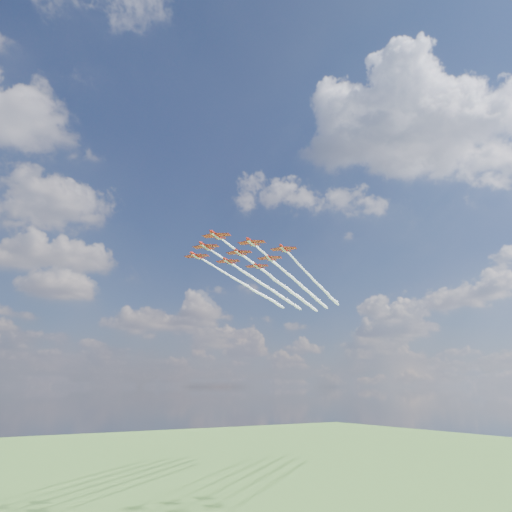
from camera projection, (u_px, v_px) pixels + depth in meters
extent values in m
cylinder|color=#B21709|center=(216.00, 235.00, 144.85)|extent=(5.96, 5.34, 0.97)
cone|color=#B21709|center=(210.00, 231.00, 140.79)|extent=(1.96, 1.88, 0.97)
cone|color=#B21709|center=(221.00, 239.00, 148.67)|extent=(1.57, 1.53, 0.88)
ellipsoid|color=black|center=(214.00, 232.00, 143.33)|extent=(1.91, 1.80, 0.63)
cube|color=#B21709|center=(217.00, 236.00, 145.24)|extent=(7.43, 7.97, 0.12)
cube|color=#B21709|center=(220.00, 238.00, 148.10)|extent=(3.01, 3.20, 0.11)
cube|color=#B21709|center=(221.00, 236.00, 148.46)|extent=(1.15, 1.01, 1.58)
cube|color=silver|center=(216.00, 237.00, 144.74)|extent=(5.51, 4.92, 0.11)
cylinder|color=#B21709|center=(251.00, 242.00, 151.82)|extent=(5.96, 5.34, 0.97)
cone|color=#B21709|center=(247.00, 238.00, 147.76)|extent=(1.96, 1.88, 0.97)
cone|color=#B21709|center=(255.00, 246.00, 155.64)|extent=(1.57, 1.53, 0.88)
ellipsoid|color=black|center=(250.00, 239.00, 150.30)|extent=(1.91, 1.80, 0.63)
cube|color=#B21709|center=(252.00, 243.00, 152.22)|extent=(7.43, 7.97, 0.12)
cube|color=#B21709|center=(255.00, 245.00, 155.07)|extent=(3.01, 3.20, 0.11)
cube|color=#B21709|center=(255.00, 243.00, 155.43)|extent=(1.15, 1.01, 1.58)
cube|color=silver|center=(251.00, 243.00, 151.71)|extent=(5.51, 4.92, 0.11)
cylinder|color=#B21709|center=(205.00, 246.00, 156.22)|extent=(5.96, 5.34, 0.97)
cone|color=#B21709|center=(200.00, 242.00, 152.16)|extent=(1.96, 1.88, 0.97)
cone|color=#B21709|center=(210.00, 249.00, 160.04)|extent=(1.57, 1.53, 0.88)
ellipsoid|color=black|center=(203.00, 243.00, 154.70)|extent=(1.91, 1.80, 0.63)
cube|color=#B21709|center=(206.00, 247.00, 156.62)|extent=(7.43, 7.97, 0.12)
cube|color=#B21709|center=(210.00, 249.00, 159.47)|extent=(3.01, 3.20, 0.11)
cube|color=#B21709|center=(210.00, 247.00, 159.83)|extent=(1.15, 1.01, 1.58)
cube|color=silver|center=(205.00, 247.00, 156.11)|extent=(5.51, 4.92, 0.11)
cylinder|color=#B21709|center=(284.00, 248.00, 158.80)|extent=(5.96, 5.34, 0.97)
cone|color=#B21709|center=(280.00, 245.00, 154.74)|extent=(1.96, 1.88, 0.97)
cone|color=#B21709|center=(287.00, 252.00, 162.61)|extent=(1.57, 1.53, 0.88)
ellipsoid|color=black|center=(282.00, 246.00, 157.27)|extent=(1.91, 1.80, 0.63)
cube|color=#B21709|center=(284.00, 249.00, 159.19)|extent=(7.43, 7.97, 0.12)
cube|color=#B21709|center=(286.00, 251.00, 162.04)|extent=(3.01, 3.20, 0.11)
cube|color=#B21709|center=(286.00, 249.00, 162.41)|extent=(1.15, 1.01, 1.58)
cube|color=silver|center=(284.00, 250.00, 158.68)|extent=(5.51, 4.92, 0.11)
cylinder|color=#B21709|center=(239.00, 252.00, 163.19)|extent=(5.96, 5.34, 0.97)
cone|color=#B21709|center=(234.00, 249.00, 159.13)|extent=(1.96, 1.88, 0.97)
cone|color=#B21709|center=(243.00, 255.00, 167.01)|extent=(1.57, 1.53, 0.88)
ellipsoid|color=black|center=(237.00, 250.00, 161.67)|extent=(1.91, 1.80, 0.63)
cube|color=#B21709|center=(239.00, 253.00, 163.59)|extent=(7.43, 7.97, 0.12)
cube|color=#B21709|center=(242.00, 255.00, 166.44)|extent=(3.01, 3.20, 0.11)
cube|color=#B21709|center=(242.00, 253.00, 166.81)|extent=(1.15, 1.01, 1.58)
cube|color=silver|center=(239.00, 253.00, 163.08)|extent=(5.51, 4.92, 0.11)
cylinder|color=#B21709|center=(196.00, 256.00, 167.59)|extent=(5.96, 5.34, 0.97)
cone|color=#B21709|center=(191.00, 252.00, 163.53)|extent=(1.96, 1.88, 0.97)
cone|color=#B21709|center=(201.00, 259.00, 171.41)|extent=(1.57, 1.53, 0.88)
ellipsoid|color=black|center=(194.00, 253.00, 166.07)|extent=(1.91, 1.80, 0.63)
cube|color=#B21709|center=(197.00, 256.00, 167.99)|extent=(7.43, 7.97, 0.12)
cube|color=#B21709|center=(200.00, 258.00, 170.84)|extent=(3.01, 3.20, 0.11)
cube|color=#B21709|center=(201.00, 256.00, 171.20)|extent=(1.15, 1.01, 1.58)
cube|color=silver|center=(196.00, 257.00, 167.48)|extent=(5.51, 4.92, 0.11)
cylinder|color=#B21709|center=(269.00, 258.00, 170.17)|extent=(5.96, 5.34, 0.97)
cone|color=#B21709|center=(266.00, 255.00, 166.11)|extent=(1.96, 1.88, 0.97)
cone|color=#B21709|center=(273.00, 261.00, 173.98)|extent=(1.57, 1.53, 0.88)
ellipsoid|color=black|center=(268.00, 255.00, 168.64)|extent=(1.91, 1.80, 0.63)
cube|color=#B21709|center=(270.00, 258.00, 170.56)|extent=(7.43, 7.97, 0.12)
cube|color=#B21709|center=(272.00, 260.00, 173.42)|extent=(3.01, 3.20, 0.11)
cube|color=#B21709|center=(272.00, 258.00, 173.78)|extent=(1.15, 1.01, 1.58)
cube|color=silver|center=(269.00, 259.00, 170.06)|extent=(5.51, 4.92, 0.11)
cylinder|color=#B21709|center=(228.00, 261.00, 174.57)|extent=(5.96, 5.34, 0.97)
cone|color=#B21709|center=(223.00, 258.00, 170.51)|extent=(1.96, 1.88, 0.97)
cone|color=#B21709|center=(232.00, 264.00, 178.38)|extent=(1.57, 1.53, 0.88)
ellipsoid|color=black|center=(226.00, 259.00, 173.04)|extent=(1.91, 1.80, 0.63)
cube|color=#B21709|center=(228.00, 261.00, 174.96)|extent=(7.43, 7.97, 0.12)
cube|color=#B21709|center=(231.00, 263.00, 177.81)|extent=(3.01, 3.20, 0.11)
cube|color=#B21709|center=(231.00, 261.00, 178.18)|extent=(1.15, 1.01, 1.58)
cube|color=silver|center=(228.00, 262.00, 174.45)|extent=(5.51, 4.92, 0.11)
cylinder|color=#B21709|center=(257.00, 266.00, 181.54)|extent=(5.96, 5.34, 0.97)
cone|color=#B21709|center=(253.00, 263.00, 177.48)|extent=(1.96, 1.88, 0.97)
cone|color=#B21709|center=(260.00, 268.00, 185.36)|extent=(1.57, 1.53, 0.88)
ellipsoid|color=black|center=(255.00, 264.00, 180.02)|extent=(1.91, 1.80, 0.63)
cube|color=#B21709|center=(257.00, 266.00, 181.93)|extent=(7.43, 7.97, 0.12)
cube|color=#B21709|center=(260.00, 268.00, 184.79)|extent=(3.01, 3.20, 0.11)
cube|color=#B21709|center=(260.00, 266.00, 185.15)|extent=(1.15, 1.01, 1.58)
cube|color=silver|center=(257.00, 267.00, 181.43)|extent=(5.51, 4.92, 0.11)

